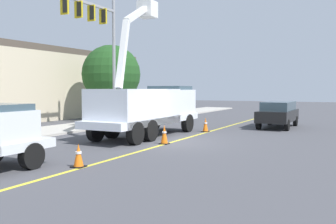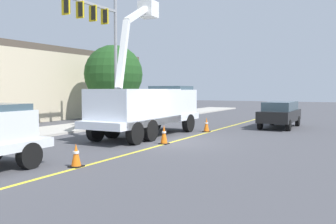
% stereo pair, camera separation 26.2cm
% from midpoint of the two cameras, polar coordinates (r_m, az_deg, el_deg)
% --- Properties ---
extents(ground, '(120.00, 120.00, 0.00)m').
position_cam_midpoint_polar(ground, '(17.53, 0.14, -4.69)').
color(ground, '#47474C').
extents(sidewalk_far_side, '(60.10, 6.05, 0.12)m').
position_cam_midpoint_polar(sidewalk_far_side, '(22.59, -19.09, -2.87)').
color(sidewalk_far_side, '#B2ADA3').
rests_on(sidewalk_far_side, ground).
extents(lane_centre_stripe, '(49.96, 2.21, 0.01)m').
position_cam_midpoint_polar(lane_centre_stripe, '(17.53, 0.14, -4.68)').
color(lane_centre_stripe, yellow).
rests_on(lane_centre_stripe, ground).
extents(utility_bucket_truck, '(8.30, 2.86, 7.89)m').
position_cam_midpoint_polar(utility_bucket_truck, '(19.77, -3.58, 1.00)').
color(utility_bucket_truck, white).
rests_on(utility_bucket_truck, ground).
extents(passing_minivan, '(4.87, 2.11, 1.69)m').
position_cam_midpoint_polar(passing_minivan, '(25.09, 16.34, -0.10)').
color(passing_minivan, black).
rests_on(passing_minivan, ground).
extents(traffic_cone_mid_front, '(0.40, 0.40, 0.77)m').
position_cam_midpoint_polar(traffic_cone_mid_front, '(12.36, -14.23, -6.54)').
color(traffic_cone_mid_front, black).
rests_on(traffic_cone_mid_front, ground).
extents(traffic_cone_mid_rear, '(0.40, 0.40, 0.88)m').
position_cam_midpoint_polar(traffic_cone_mid_rear, '(16.94, -1.01, -3.51)').
color(traffic_cone_mid_rear, black).
rests_on(traffic_cone_mid_rear, ground).
extents(traffic_cone_trailing, '(0.40, 0.40, 0.84)m').
position_cam_midpoint_polar(traffic_cone_trailing, '(21.82, 5.46, -1.98)').
color(traffic_cone_trailing, black).
rests_on(traffic_cone_trailing, ground).
extents(traffic_signal_mast, '(5.48, 0.71, 8.80)m').
position_cam_midpoint_polar(traffic_signal_mast, '(24.94, -11.00, 11.99)').
color(traffic_signal_mast, gray).
rests_on(traffic_signal_mast, ground).
extents(commercial_building_backdrop, '(25.48, 9.82, 5.90)m').
position_cam_midpoint_polar(commercial_building_backdrop, '(33.24, -23.55, 4.04)').
color(commercial_building_backdrop, beige).
rests_on(commercial_building_backdrop, ground).
extents(street_tree_right, '(4.69, 4.69, 6.03)m').
position_cam_midpoint_polar(street_tree_right, '(30.17, -9.01, 5.76)').
color(street_tree_right, brown).
rests_on(street_tree_right, ground).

